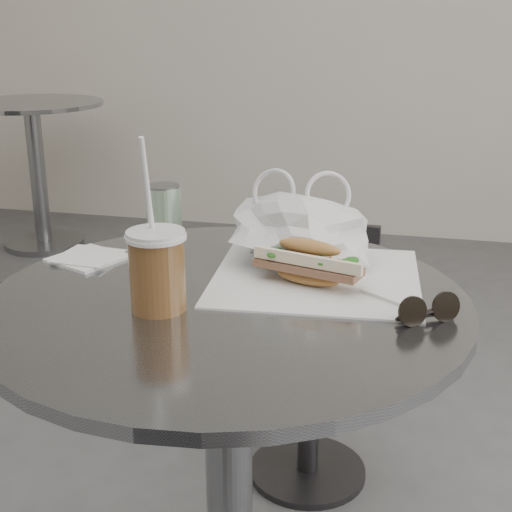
% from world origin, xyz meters
% --- Properties ---
extents(cafe_table, '(0.76, 0.76, 0.74)m').
position_xyz_m(cafe_table, '(0.00, 0.20, 0.47)').
color(cafe_table, slate).
rests_on(cafe_table, ground).
extents(bg_table, '(0.70, 0.70, 0.74)m').
position_xyz_m(bg_table, '(-1.60, 2.40, 0.47)').
color(bg_table, slate).
rests_on(bg_table, ground).
extents(chair_far, '(0.34, 0.35, 0.65)m').
position_xyz_m(chair_far, '(0.05, 0.83, 0.29)').
color(chair_far, '#2C2B2E').
rests_on(chair_far, ground).
extents(sandwich_paper, '(0.36, 0.34, 0.00)m').
position_xyz_m(sandwich_paper, '(0.12, 0.31, 0.74)').
color(sandwich_paper, white).
rests_on(sandwich_paper, cafe_table).
extents(banh_mi, '(0.23, 0.14, 0.07)m').
position_xyz_m(banh_mi, '(0.12, 0.28, 0.78)').
color(banh_mi, '#B87645').
rests_on(banh_mi, sandwich_paper).
extents(iced_coffee, '(0.09, 0.09, 0.26)m').
position_xyz_m(iced_coffee, '(-0.09, 0.13, 0.80)').
color(iced_coffee, brown).
rests_on(iced_coffee, cafe_table).
extents(sunglasses, '(0.09, 0.07, 0.04)m').
position_xyz_m(sunglasses, '(0.31, 0.17, 0.76)').
color(sunglasses, black).
rests_on(sunglasses, cafe_table).
extents(plastic_bag, '(0.25, 0.20, 0.12)m').
position_xyz_m(plastic_bag, '(0.08, 0.38, 0.80)').
color(plastic_bag, white).
rests_on(plastic_bag, cafe_table).
extents(napkin_stack, '(0.15, 0.15, 0.01)m').
position_xyz_m(napkin_stack, '(-0.29, 0.31, 0.74)').
color(napkin_stack, white).
rests_on(napkin_stack, cafe_table).
extents(drink_can, '(0.06, 0.06, 0.12)m').
position_xyz_m(drink_can, '(-0.17, 0.40, 0.80)').
color(drink_can, '#5A9A63').
rests_on(drink_can, cafe_table).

